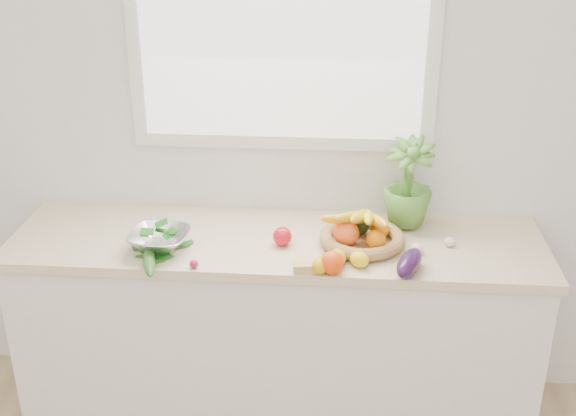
# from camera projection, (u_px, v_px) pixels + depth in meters

# --- Properties ---
(back_wall) EXTENTS (4.50, 0.02, 2.70)m
(back_wall) POSITION_uv_depth(u_px,v_px,m) (282.00, 114.00, 3.11)
(back_wall) COLOR white
(back_wall) RESTS_ON ground
(counter_cabinet) EXTENTS (2.20, 0.58, 0.86)m
(counter_cabinet) POSITION_uv_depth(u_px,v_px,m) (277.00, 332.00, 3.22)
(counter_cabinet) COLOR silver
(counter_cabinet) RESTS_ON ground
(countertop) EXTENTS (2.24, 0.62, 0.04)m
(countertop) POSITION_uv_depth(u_px,v_px,m) (277.00, 242.00, 3.04)
(countertop) COLOR beige
(countertop) RESTS_ON counter_cabinet
(window_frame) EXTENTS (1.30, 0.03, 1.10)m
(window_frame) POSITION_uv_depth(u_px,v_px,m) (282.00, 20.00, 2.93)
(window_frame) COLOR white
(window_frame) RESTS_ON back_wall
(window_pane) EXTENTS (1.18, 0.01, 0.98)m
(window_pane) POSITION_uv_depth(u_px,v_px,m) (281.00, 21.00, 2.92)
(window_pane) COLOR white
(window_pane) RESTS_ON window_frame
(orange_loose) EXTENTS (0.09, 0.09, 0.09)m
(orange_loose) POSITION_uv_depth(u_px,v_px,m) (332.00, 263.00, 2.74)
(orange_loose) COLOR #FF4508
(orange_loose) RESTS_ON countertop
(lemon_a) EXTENTS (0.07, 0.09, 0.07)m
(lemon_a) POSITION_uv_depth(u_px,v_px,m) (338.00, 257.00, 2.80)
(lemon_a) COLOR #E0AE0C
(lemon_a) RESTS_ON countertop
(lemon_b) EXTENTS (0.10, 0.10, 0.07)m
(lemon_b) POSITION_uv_depth(u_px,v_px,m) (321.00, 265.00, 2.75)
(lemon_b) COLOR #E4A70C
(lemon_b) RESTS_ON countertop
(lemon_c) EXTENTS (0.10, 0.10, 0.06)m
(lemon_c) POSITION_uv_depth(u_px,v_px,m) (359.00, 259.00, 2.79)
(lemon_c) COLOR yellow
(lemon_c) RESTS_ON countertop
(apple) EXTENTS (0.09, 0.09, 0.08)m
(apple) POSITION_uv_depth(u_px,v_px,m) (282.00, 236.00, 2.95)
(apple) COLOR red
(apple) RESTS_ON countertop
(ginger) EXTENTS (0.12, 0.06, 0.04)m
(ginger) POSITION_uv_depth(u_px,v_px,m) (308.00, 268.00, 2.76)
(ginger) COLOR tan
(ginger) RESTS_ON countertop
(garlic_a) EXTENTS (0.07, 0.07, 0.04)m
(garlic_a) POSITION_uv_depth(u_px,v_px,m) (417.00, 249.00, 2.89)
(garlic_a) COLOR beige
(garlic_a) RESTS_ON countertop
(garlic_b) EXTENTS (0.06, 0.06, 0.04)m
(garlic_b) POSITION_uv_depth(u_px,v_px,m) (450.00, 242.00, 2.95)
(garlic_b) COLOR white
(garlic_b) RESTS_ON countertop
(garlic_c) EXTENTS (0.06, 0.06, 0.04)m
(garlic_c) POSITION_uv_depth(u_px,v_px,m) (358.00, 255.00, 2.85)
(garlic_c) COLOR white
(garlic_c) RESTS_ON countertop
(eggplant) EXTENTS (0.15, 0.22, 0.08)m
(eggplant) POSITION_uv_depth(u_px,v_px,m) (409.00, 263.00, 2.74)
(eggplant) COLOR #2B0F37
(eggplant) RESTS_ON countertop
(cucumber) EXTENTS (0.11, 0.25, 0.05)m
(cucumber) POSITION_uv_depth(u_px,v_px,m) (149.00, 261.00, 2.80)
(cucumber) COLOR #23591A
(cucumber) RESTS_ON countertop
(radish) EXTENTS (0.04, 0.04, 0.03)m
(radish) POSITION_uv_depth(u_px,v_px,m) (194.00, 264.00, 2.79)
(radish) COLOR red
(radish) RESTS_ON countertop
(potted_herb) EXTENTS (0.25, 0.25, 0.38)m
(potted_herb) POSITION_uv_depth(u_px,v_px,m) (408.00, 182.00, 3.05)
(potted_herb) COLOR #579135
(potted_herb) RESTS_ON countertop
(fruit_basket) EXTENTS (0.45, 0.45, 0.18)m
(fruit_basket) POSITION_uv_depth(u_px,v_px,m) (361.00, 233.00, 2.95)
(fruit_basket) COLOR tan
(fruit_basket) RESTS_ON countertop
(colander_with_spinach) EXTENTS (0.27, 0.27, 0.13)m
(colander_with_spinach) POSITION_uv_depth(u_px,v_px,m) (159.00, 236.00, 2.91)
(colander_with_spinach) COLOR silver
(colander_with_spinach) RESTS_ON countertop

